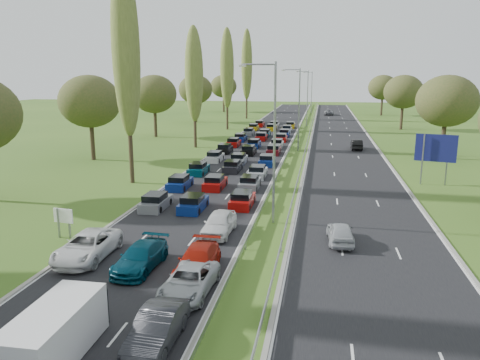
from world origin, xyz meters
The scene contains 21 objects.
ground centered at (4.50, 80.00, 0.00)m, with size 260.00×260.00×0.00m, color #36591B.
near_carriageway centered at (-2.25, 82.50, 0.00)m, with size 10.50×215.00×0.04m, color black.
far_carriageway centered at (11.25, 82.50, 0.00)m, with size 10.50×215.00×0.04m, color black.
central_reservation centered at (4.50, 82.50, 0.55)m, with size 2.36×215.00×0.32m.
lamp_columns centered at (4.50, 78.00, 6.00)m, with size 0.18×140.18×12.00m.
poplar_row centered at (-11.50, 68.17, 12.39)m, with size 2.80×127.80×22.44m.
woodland_left centered at (-22.00, 62.63, 7.68)m, with size 8.00×166.00×11.10m.
woodland_right centered at (24.00, 66.67, 7.68)m, with size 8.00×153.00×11.10m.
traffic_queue_fill centered at (-2.29, 77.44, 0.44)m, with size 9.04×69.21×0.80m.
near_car_2 centered at (-5.98, 33.83, 0.81)m, with size 2.62×5.67×1.58m, color silver.
near_car_7 centered at (-2.17, 32.90, 0.74)m, with size 2.01×4.95×1.44m, color #043547.
near_car_9 centered at (1.49, 25.54, 0.77)m, with size 1.58×4.53×1.49m, color black.
near_car_10 centered at (1.49, 30.35, 0.70)m, with size 2.26×4.91×1.36m, color #A2A7AC.
near_car_11 centered at (1.25, 32.96, 0.74)m, with size 2.03×4.99×1.45m, color #9A1609.
near_car_12 centered at (1.00, 39.66, 0.82)m, with size 1.89×4.70×1.60m, color silver.
far_car_0 centered at (9.42, 39.38, 0.72)m, with size 1.66×4.13×1.41m, color #A2A6AB.
far_car_1 centered at (13.15, 81.02, 0.77)m, with size 1.58×4.52×1.49m, color black.
far_car_2 centered at (9.62, 143.80, 0.77)m, with size 2.49×5.41×1.50m, color gray.
white_van_rear centered at (-2.16, 24.17, 1.09)m, with size 2.07×5.28×2.12m.
info_sign centered at (-9.40, 37.05, 1.37)m, with size 1.50×0.31×2.10m.
direction_sign centered at (19.40, 58.57, 3.57)m, with size 3.91×1.04×5.20m.
Camera 1 is at (7.94, 8.83, 11.06)m, focal length 35.00 mm.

